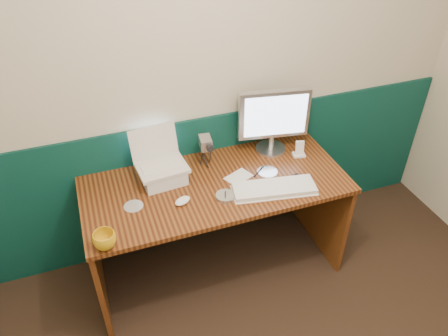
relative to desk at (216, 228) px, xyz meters
name	(u,v)px	position (x,y,z in m)	size (l,w,h in m)	color
back_wall	(209,80)	(0.09, 0.37, 0.88)	(3.50, 0.04, 2.50)	beige
wainscot	(212,178)	(0.09, 0.36, 0.12)	(3.48, 0.02, 1.00)	#07322D
desk	(216,228)	(0.00, 0.00, 0.00)	(1.60, 0.70, 0.75)	#39160A
laptop_riser	(163,175)	(-0.29, 0.13, 0.42)	(0.25, 0.21, 0.09)	white
laptop	(160,152)	(-0.29, 0.13, 0.58)	(0.29, 0.22, 0.24)	silver
monitor	(273,120)	(0.46, 0.22, 0.60)	(0.45, 0.13, 0.45)	#B9BABE
keyboard	(274,189)	(0.30, -0.18, 0.39)	(0.49, 0.16, 0.03)	white
mouse_right	(292,180)	(0.44, -0.15, 0.39)	(0.10, 0.06, 0.03)	white
mouse_left	(183,201)	(-0.24, -0.11, 0.39)	(0.10, 0.06, 0.03)	white
mug	(105,240)	(-0.69, -0.30, 0.42)	(0.12, 0.12, 0.09)	gold
camcorder	(206,150)	(0.00, 0.20, 0.49)	(0.10, 0.15, 0.22)	#ACADB1
cd_spindle	(225,196)	(0.01, -0.15, 0.39)	(0.11, 0.11, 0.02)	silver
cd_loose_a	(133,206)	(-0.51, -0.04, 0.38)	(0.11, 0.11, 0.00)	silver
cd_loose_b	(267,171)	(0.34, 0.00, 0.38)	(0.13, 0.13, 0.00)	silver
pen	(259,171)	(0.29, 0.02, 0.38)	(0.01, 0.01, 0.13)	black
papers	(239,177)	(0.15, 0.01, 0.38)	(0.16, 0.11, 0.00)	silver
dock	(299,155)	(0.61, 0.09, 0.38)	(0.08, 0.06, 0.02)	white
music_player	(300,148)	(0.61, 0.09, 0.44)	(0.06, 0.01, 0.10)	white
pda	(299,181)	(0.48, -0.16, 0.38)	(0.08, 0.13, 0.02)	black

